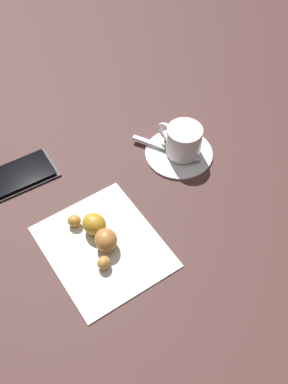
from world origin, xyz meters
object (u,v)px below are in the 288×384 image
(saucer, at_px, (179,153))
(cell_phone, at_px, (13,177))
(napkin, at_px, (104,246))
(croissant, at_px, (98,233))
(sugar_packet, at_px, (181,138))
(teaspoon, at_px, (177,151))
(espresso_cup, at_px, (183,140))

(saucer, bearing_deg, cell_phone, 141.74)
(napkin, xyz_separation_m, cell_phone, (-0.00, 0.22, 0.00))
(napkin, distance_m, croissant, 0.02)
(sugar_packet, bearing_deg, saucer, 77.67)
(teaspoon, height_order, cell_phone, teaspoon)
(sugar_packet, height_order, croissant, croissant)
(saucer, xyz_separation_m, espresso_cup, (0.00, -0.00, 0.03))
(saucer, height_order, cell_phone, saucer)
(teaspoon, xyz_separation_m, croissant, (-0.22, -0.02, 0.01))
(espresso_cup, xyz_separation_m, teaspoon, (-0.01, 0.00, -0.02))
(napkin, relative_size, cell_phone, 1.18)
(croissant, bearing_deg, sugar_packet, 7.11)
(espresso_cup, relative_size, sugar_packet, 1.39)
(espresso_cup, distance_m, napkin, 0.24)
(teaspoon, bearing_deg, sugar_packet, 27.03)
(teaspoon, height_order, sugar_packet, teaspoon)
(saucer, bearing_deg, croissant, -175.91)
(saucer, xyz_separation_m, croissant, (-0.23, -0.02, 0.01))
(croissant, relative_size, cell_phone, 0.70)
(saucer, bearing_deg, teaspoon, -176.83)
(espresso_cup, relative_size, teaspoon, 0.66)
(saucer, height_order, croissant, croissant)
(sugar_packet, bearing_deg, espresso_cup, 89.05)
(teaspoon, distance_m, sugar_packet, 0.03)
(saucer, xyz_separation_m, teaspoon, (-0.01, -0.00, 0.01))
(napkin, height_order, cell_phone, cell_phone)
(sugar_packet, distance_m, napkin, 0.26)
(sugar_packet, relative_size, napkin, 0.32)
(saucer, height_order, sugar_packet, sugar_packet)
(saucer, relative_size, cell_phone, 0.74)
(saucer, relative_size, napkin, 0.63)
(teaspoon, relative_size, croissant, 1.15)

